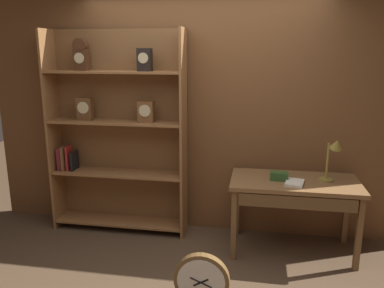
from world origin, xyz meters
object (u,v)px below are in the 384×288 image
Objects in this scene: workbench at (294,190)px; round_clock_large at (202,282)px; bookshelf at (116,133)px; open_repair_manual at (295,183)px; desk_lamp at (333,154)px; toolbox_small at (279,176)px.

workbench reaches higher than round_clock_large.
bookshelf is 9.91× the size of open_repair_manual.
desk_lamp is (2.21, -0.22, -0.08)m from bookshelf.
toolbox_small reaches higher than round_clock_large.
bookshelf reaches higher than workbench.
workbench is 5.56× the size of open_repair_manual.
bookshelf is 12.77× the size of toolbox_small.
desk_lamp reaches higher than toolbox_small.
open_repair_manual reaches higher than workbench.
toolbox_small is (1.73, -0.25, -0.32)m from bookshelf.
round_clock_large is (-0.75, -1.03, -0.41)m from workbench.
open_repair_manual is at bearing -32.25° from toolbox_small.
toolbox_small reaches higher than open_repair_manual.
workbench is 1.34m from round_clock_large.
toolbox_small is at bearing -176.47° from desk_lamp.
workbench is 7.16× the size of toolbox_small.
workbench is (1.88, -0.25, -0.45)m from bookshelf.
open_repair_manual is (0.14, -0.09, -0.03)m from toolbox_small.
toolbox_small is 0.17m from open_repair_manual.
bookshelf is at bearing 171.84° from toolbox_small.
open_repair_manual is at bearing 52.00° from round_clock_large.
bookshelf is at bearing 131.33° from round_clock_large.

